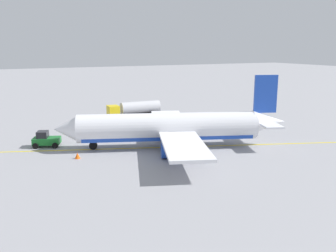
{
  "coord_description": "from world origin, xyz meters",
  "views": [
    {
      "loc": [
        21.28,
        43.26,
        13.59
      ],
      "look_at": [
        0.0,
        0.0,
        3.0
      ],
      "focal_mm": 38.85,
      "sensor_mm": 36.0,
      "label": 1
    }
  ],
  "objects_px": {
    "refueling_worker": "(153,119)",
    "safety_cone_nose": "(77,156)",
    "pushback_tug": "(46,140)",
    "fuel_tanker": "(135,109)",
    "airplane": "(171,128)"
  },
  "relations": [
    {
      "from": "safety_cone_nose",
      "to": "refueling_worker",
      "type": "bearing_deg",
      "value": -138.73
    },
    {
      "from": "fuel_tanker",
      "to": "safety_cone_nose",
      "type": "height_order",
      "value": "fuel_tanker"
    },
    {
      "from": "airplane",
      "to": "refueling_worker",
      "type": "distance_m",
      "value": 15.82
    },
    {
      "from": "airplane",
      "to": "pushback_tug",
      "type": "bearing_deg",
      "value": -27.08
    },
    {
      "from": "refueling_worker",
      "to": "safety_cone_nose",
      "type": "xyz_separation_m",
      "value": [
        16.74,
        14.69,
        -0.45
      ]
    },
    {
      "from": "safety_cone_nose",
      "to": "fuel_tanker",
      "type": "bearing_deg",
      "value": -126.69
    },
    {
      "from": "pushback_tug",
      "to": "refueling_worker",
      "type": "bearing_deg",
      "value": -159.39
    },
    {
      "from": "fuel_tanker",
      "to": "pushback_tug",
      "type": "bearing_deg",
      "value": 37.08
    },
    {
      "from": "fuel_tanker",
      "to": "pushback_tug",
      "type": "xyz_separation_m",
      "value": [
        18.71,
        14.14,
        -0.73
      ]
    },
    {
      "from": "refueling_worker",
      "to": "airplane",
      "type": "bearing_deg",
      "value": 75.38
    },
    {
      "from": "fuel_tanker",
      "to": "refueling_worker",
      "type": "relative_size",
      "value": 6.54
    },
    {
      "from": "refueling_worker",
      "to": "safety_cone_nose",
      "type": "height_order",
      "value": "refueling_worker"
    },
    {
      "from": "airplane",
      "to": "safety_cone_nose",
      "type": "distance_m",
      "value": 13.0
    },
    {
      "from": "fuel_tanker",
      "to": "pushback_tug",
      "type": "relative_size",
      "value": 2.74
    },
    {
      "from": "safety_cone_nose",
      "to": "pushback_tug",
      "type": "bearing_deg",
      "value": -70.16
    }
  ]
}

